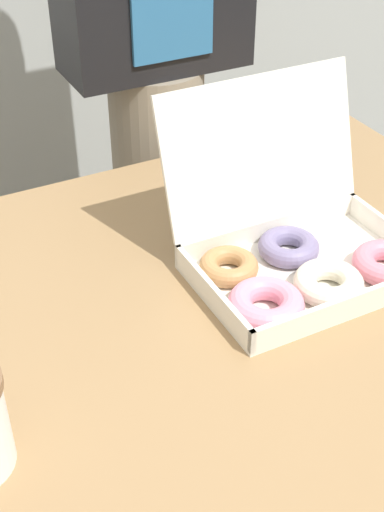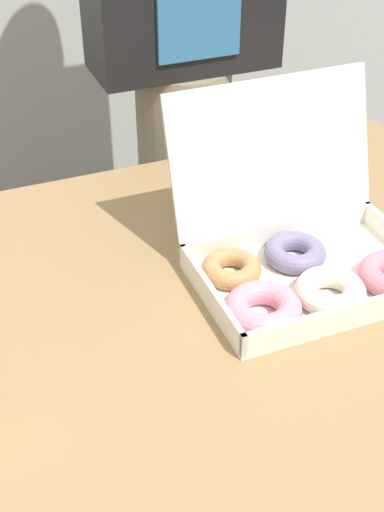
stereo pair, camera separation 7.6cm
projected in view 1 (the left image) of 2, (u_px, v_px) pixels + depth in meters
The scene contains 3 objects.
table at pixel (227, 451), 1.28m from camera, with size 1.03×0.81×0.77m.
donut_box at pixel (298, 253), 1.06m from camera, with size 0.34×0.30×0.25m.
person_customer at pixel (155, 57), 1.44m from camera, with size 0.37×0.20×1.65m.
Camera 1 is at (-0.44, -0.71, 1.42)m, focal length 50.00 mm.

